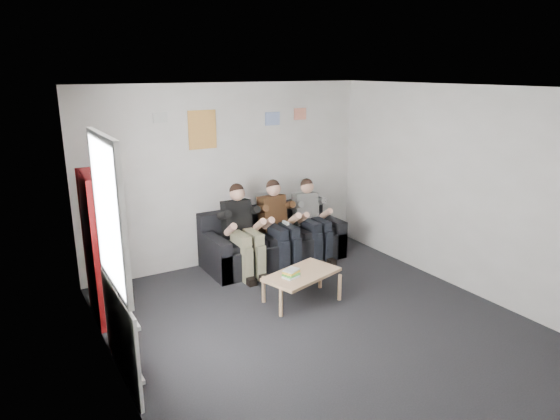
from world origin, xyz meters
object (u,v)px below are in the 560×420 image
(person_right, at_px, (312,220))
(sofa, at_px, (273,243))
(person_left, at_px, (243,231))
(coffee_table, at_px, (302,276))
(bookshelf, at_px, (101,247))
(person_middle, at_px, (279,225))

(person_right, bearing_deg, sofa, 169.74)
(sofa, xyz_separation_m, person_left, (-0.60, -0.20, 0.35))
(coffee_table, xyz_separation_m, person_left, (-0.23, 1.21, 0.31))
(person_left, relative_size, person_right, 1.05)
(person_right, bearing_deg, bookshelf, -165.85)
(bookshelf, height_order, person_middle, bookshelf)
(bookshelf, bearing_deg, person_middle, 10.20)
(sofa, bearing_deg, bookshelf, -167.99)
(person_left, xyz_separation_m, person_right, (1.20, 0.00, -0.02))
(sofa, xyz_separation_m, person_middle, (0.00, -0.20, 0.35))
(sofa, xyz_separation_m, person_right, (0.60, -0.19, 0.33))
(sofa, bearing_deg, person_middle, -90.00)
(person_middle, xyz_separation_m, person_right, (0.60, 0.00, -0.02))
(sofa, distance_m, person_middle, 0.40)
(bookshelf, bearing_deg, person_left, 12.47)
(sofa, relative_size, person_left, 1.64)
(coffee_table, xyz_separation_m, person_middle, (0.37, 1.21, 0.30))
(sofa, distance_m, person_right, 0.71)
(person_left, relative_size, person_middle, 1.01)
(bookshelf, distance_m, person_right, 3.24)
(coffee_table, relative_size, person_right, 0.78)
(coffee_table, bearing_deg, bookshelf, 159.31)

